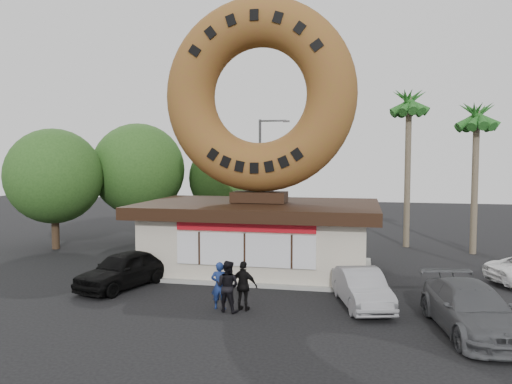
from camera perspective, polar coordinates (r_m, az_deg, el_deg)
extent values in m
plane|color=black|center=(18.76, -3.39, -12.90)|extent=(90.00, 90.00, 0.00)
cube|color=beige|center=(24.11, 0.38, -5.43)|extent=(10.00, 6.00, 3.00)
cube|color=#999993|center=(24.39, 0.38, -8.73)|extent=(10.60, 6.60, 0.15)
cube|color=#3F3F3F|center=(23.91, 0.38, -1.76)|extent=(10.00, 6.00, 0.10)
cube|color=black|center=(23.91, 0.38, -1.88)|extent=(11.20, 7.20, 0.55)
cube|color=silver|center=(21.17, -1.28, -6.62)|extent=(6.00, 0.12, 1.40)
cube|color=red|center=(20.99, -1.30, -3.94)|extent=(6.00, 0.10, 0.45)
cube|color=black|center=(23.86, 0.38, -0.57)|extent=(2.60, 1.40, 0.50)
torus|color=brown|center=(23.96, 0.39, 10.99)|extent=(9.13, 2.33, 9.13)
cylinder|color=#473321|center=(33.71, -13.20, -2.58)|extent=(0.44, 0.44, 3.30)
sphere|color=#244A1A|center=(33.50, -13.28, 2.53)|extent=(6.00, 6.00, 6.00)
cylinder|color=#473321|center=(33.71, -3.22, -2.85)|extent=(0.44, 0.44, 2.86)
sphere|color=#244A1A|center=(33.50, -3.24, 1.57)|extent=(5.20, 5.20, 5.20)
cylinder|color=#473321|center=(31.98, -21.96, -3.31)|extent=(0.44, 0.44, 3.08)
sphere|color=#244A1A|center=(31.76, -22.09, 1.70)|extent=(5.60, 5.60, 5.60)
cylinder|color=#726651|center=(31.44, 16.93, 2.10)|extent=(0.36, 0.36, 9.00)
cylinder|color=#726651|center=(30.48, 23.73, 0.94)|extent=(0.36, 0.36, 8.00)
cylinder|color=#59595E|center=(34.01, 0.46, 1.56)|extent=(0.18, 0.18, 8.00)
cylinder|color=#59595E|center=(33.91, 1.96, 8.14)|extent=(1.80, 0.12, 0.12)
cube|color=#59595E|center=(33.76, 3.48, 8.07)|extent=(0.45, 0.20, 0.12)
imported|color=navy|center=(18.24, -4.19, -10.60)|extent=(0.66, 0.46, 1.71)
imported|color=black|center=(17.91, -3.28, -10.69)|extent=(1.01, 0.86, 1.82)
imported|color=black|center=(18.02, -1.42, -10.68)|extent=(1.09, 0.59, 1.77)
imported|color=black|center=(21.83, -14.95, -8.56)|extent=(2.99, 4.76, 1.51)
imported|color=#949499|center=(18.96, 12.00, -10.68)|extent=(2.43, 4.31, 1.35)
imported|color=#58595D|center=(17.24, 23.41, -12.16)|extent=(2.91, 5.42, 1.49)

